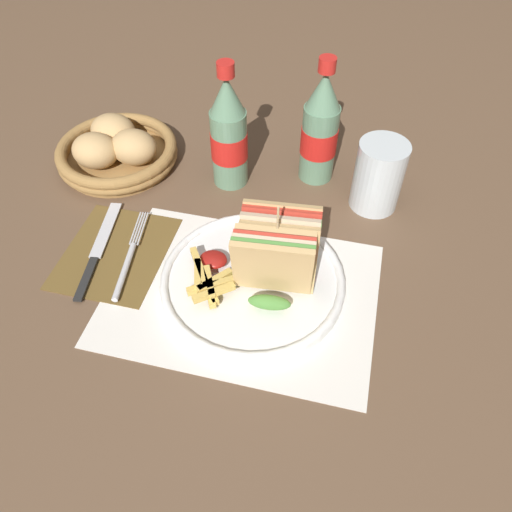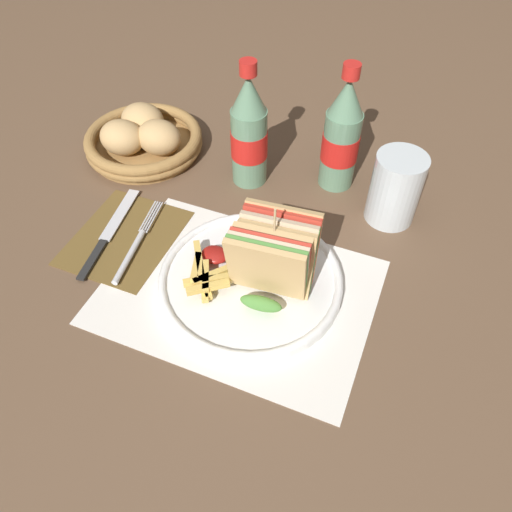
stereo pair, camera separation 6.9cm
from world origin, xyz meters
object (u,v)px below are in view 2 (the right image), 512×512
(fork, at_px, (134,248))
(bread_basket, at_px, (143,139))
(glass_near, at_px, (394,192))
(plate_main, at_px, (251,280))
(club_sandwich, at_px, (273,258))
(coke_bottle_far, at_px, (342,137))
(coke_bottle_near, at_px, (249,134))
(knife, at_px, (109,233))

(fork, xyz_separation_m, bread_basket, (-0.11, 0.22, 0.02))
(fork, xyz_separation_m, glass_near, (0.34, 0.22, 0.04))
(plate_main, bearing_deg, bread_basket, 144.22)
(club_sandwich, relative_size, coke_bottle_far, 0.65)
(bread_basket, bearing_deg, plate_main, -35.78)
(coke_bottle_far, bearing_deg, coke_bottle_near, -161.09)
(knife, bearing_deg, glass_near, 19.25)
(knife, relative_size, glass_near, 1.72)
(coke_bottle_near, relative_size, coke_bottle_far, 1.00)
(coke_bottle_near, height_order, glass_near, coke_bottle_near)
(fork, xyz_separation_m, coke_bottle_far, (0.23, 0.27, 0.08))
(knife, bearing_deg, plate_main, -10.26)
(coke_bottle_far, bearing_deg, knife, -138.17)
(knife, relative_size, bread_basket, 0.94)
(club_sandwich, height_order, fork, club_sandwich)
(coke_bottle_far, bearing_deg, glass_near, -25.99)
(coke_bottle_near, distance_m, bread_basket, 0.22)
(bread_basket, bearing_deg, club_sandwich, -32.87)
(knife, bearing_deg, coke_bottle_near, 46.10)
(club_sandwich, distance_m, bread_basket, 0.40)
(coke_bottle_far, distance_m, glass_near, 0.12)
(coke_bottle_near, distance_m, coke_bottle_far, 0.15)
(fork, bearing_deg, coke_bottle_near, 58.63)
(bread_basket, bearing_deg, knife, -74.15)
(club_sandwich, distance_m, glass_near, 0.24)
(plate_main, relative_size, glass_near, 2.25)
(fork, relative_size, bread_basket, 0.83)
(plate_main, bearing_deg, coke_bottle_far, 79.89)
(knife, distance_m, bread_basket, 0.22)
(knife, height_order, glass_near, glass_near)
(plate_main, distance_m, bread_basket, 0.37)
(club_sandwich, relative_size, knife, 0.70)
(fork, height_order, knife, fork)
(glass_near, relative_size, bread_basket, 0.55)
(club_sandwich, height_order, knife, club_sandwich)
(knife, xyz_separation_m, coke_bottle_far, (0.29, 0.26, 0.09))
(coke_bottle_near, bearing_deg, bread_basket, -179.93)
(club_sandwich, bearing_deg, plate_main, -176.60)
(glass_near, bearing_deg, plate_main, -125.14)
(fork, bearing_deg, knife, 156.65)
(knife, height_order, coke_bottle_near, coke_bottle_near)
(knife, distance_m, glass_near, 0.44)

